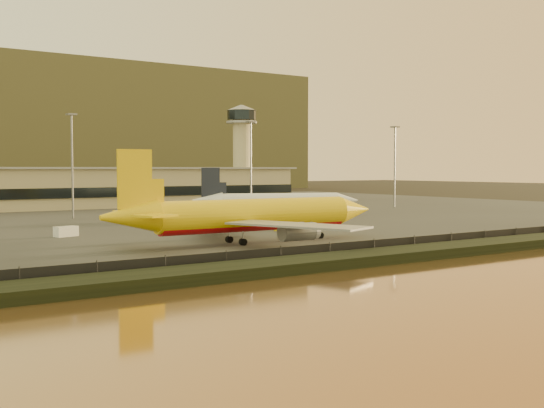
% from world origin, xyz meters
% --- Properties ---
extents(ground, '(900.00, 900.00, 0.00)m').
position_xyz_m(ground, '(0.00, 0.00, 0.00)').
color(ground, black).
rests_on(ground, ground).
extents(embankment, '(320.00, 7.00, 1.40)m').
position_xyz_m(embankment, '(0.00, -17.00, 0.70)').
color(embankment, black).
rests_on(embankment, ground).
extents(tarmac, '(320.00, 220.00, 0.20)m').
position_xyz_m(tarmac, '(0.00, 95.00, 0.10)').
color(tarmac, '#2D2D2D').
rests_on(tarmac, ground).
extents(perimeter_fence, '(300.00, 0.05, 2.20)m').
position_xyz_m(perimeter_fence, '(0.00, -13.00, 1.30)').
color(perimeter_fence, black).
rests_on(perimeter_fence, tarmac).
extents(terminal_building, '(202.00, 25.00, 12.60)m').
position_xyz_m(terminal_building, '(-14.52, 125.55, 6.25)').
color(terminal_building, tan).
rests_on(terminal_building, tarmac).
extents(control_tower, '(11.20, 11.20, 35.50)m').
position_xyz_m(control_tower, '(70.00, 131.00, 21.66)').
color(control_tower, tan).
rests_on(control_tower, tarmac).
extents(apron_light_masts, '(152.20, 12.20, 25.40)m').
position_xyz_m(apron_light_masts, '(15.00, 75.00, 15.70)').
color(apron_light_masts, slate).
rests_on(apron_light_masts, tarmac).
extents(dhl_cargo_jet, '(50.12, 49.17, 15.00)m').
position_xyz_m(dhl_cargo_jet, '(-3.70, 10.16, 4.68)').
color(dhl_cargo_jet, yellow).
rests_on(dhl_cargo_jet, tarmac).
extents(white_narrowbody_jet, '(41.44, 39.16, 12.37)m').
position_xyz_m(white_narrowbody_jet, '(34.67, 57.33, 3.89)').
color(white_narrowbody_jet, white).
rests_on(white_narrowbody_jet, tarmac).
extents(gse_vehicle_yellow, '(3.92, 2.44, 1.64)m').
position_xyz_m(gse_vehicle_yellow, '(13.63, 25.28, 1.02)').
color(gse_vehicle_yellow, yellow).
rests_on(gse_vehicle_yellow, tarmac).
extents(gse_vehicle_white, '(4.46, 2.90, 1.85)m').
position_xyz_m(gse_vehicle_white, '(-25.13, 37.82, 1.12)').
color(gse_vehicle_white, white).
rests_on(gse_vehicle_white, tarmac).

